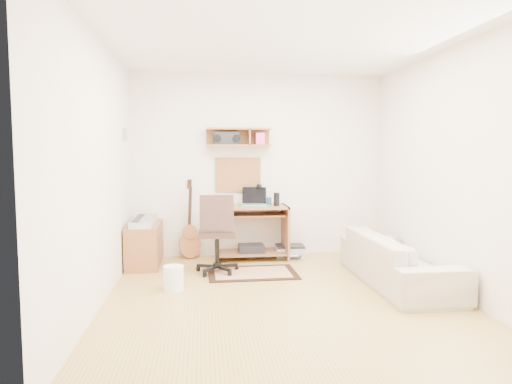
{
  "coord_description": "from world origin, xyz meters",
  "views": [
    {
      "loc": [
        -0.81,
        -4.56,
        1.49
      ],
      "look_at": [
        -0.15,
        1.05,
        1.0
      ],
      "focal_mm": 32.14,
      "sensor_mm": 36.0,
      "label": 1
    }
  ],
  "objects": [
    {
      "name": "ceiling",
      "position": [
        0.0,
        0.0,
        2.6
      ],
      "size": [
        3.6,
        4.0,
        0.01
      ],
      "primitive_type": "cube",
      "color": "white",
      "rests_on": "ground"
    },
    {
      "name": "floor",
      "position": [
        0.0,
        0.0,
        -0.01
      ],
      "size": [
        3.6,
        4.0,
        0.01
      ],
      "primitive_type": "cube",
      "color": "tan",
      "rests_on": "ground"
    },
    {
      "name": "cabinet",
      "position": [
        -1.58,
        1.55,
        0.28
      ],
      "size": [
        0.4,
        0.9,
        0.55
      ],
      "primitive_type": "cube",
      "color": "#9B5D36",
      "rests_on": "floor"
    },
    {
      "name": "sofa",
      "position": [
        1.38,
        0.32,
        0.37
      ],
      "size": [
        0.56,
        1.91,
        0.75
      ],
      "primitive_type": "imported",
      "rotation": [
        0.0,
        0.0,
        1.57
      ],
      "color": "#B9AB92",
      "rests_on": "floor"
    },
    {
      "name": "waste_basket",
      "position": [
        -1.13,
        0.38,
        0.13
      ],
      "size": [
        0.28,
        0.28,
        0.26
      ],
      "primitive_type": "cylinder",
      "rotation": [
        0.0,
        0.0,
        -0.34
      ],
      "color": "white",
      "rests_on": "floor"
    },
    {
      "name": "printer",
      "position": [
        0.43,
        1.81,
        0.09
      ],
      "size": [
        0.42,
        0.34,
        0.15
      ],
      "primitive_type": "cube",
      "rotation": [
        0.0,
        0.0,
        -0.05
      ],
      "color": "#A5A8AA",
      "rests_on": "floor"
    },
    {
      "name": "left_wall",
      "position": [
        -1.8,
        0.0,
        1.3
      ],
      "size": [
        0.01,
        4.0,
        2.6
      ],
      "primitive_type": "cube",
      "color": "white",
      "rests_on": "ground"
    },
    {
      "name": "laptop",
      "position": [
        -0.1,
        1.71,
        0.88
      ],
      "size": [
        0.39,
        0.39,
        0.26
      ],
      "primitive_type": null,
      "rotation": [
        0.0,
        0.0,
        -0.17
      ],
      "color": "silver",
      "rests_on": "desk"
    },
    {
      "name": "music_keyboard",
      "position": [
        -1.58,
        1.55,
        0.59
      ],
      "size": [
        0.27,
        0.87,
        0.08
      ],
      "primitive_type": "cube",
      "color": "#B2B5BA",
      "rests_on": "cabinet"
    },
    {
      "name": "desk_lamp",
      "position": [
        0.03,
        1.87,
        0.9
      ],
      "size": [
        0.1,
        0.1,
        0.3
      ],
      "primitive_type": null,
      "color": "black",
      "rests_on": "desk"
    },
    {
      "name": "rug",
      "position": [
        -0.21,
        0.94,
        0.01
      ],
      "size": [
        1.1,
        0.74,
        0.01
      ],
      "primitive_type": "cube",
      "rotation": [
        0.0,
        0.0,
        0.01
      ],
      "color": "beige",
      "rests_on": "floor"
    },
    {
      "name": "back_wall",
      "position": [
        0.0,
        2.0,
        1.3
      ],
      "size": [
        3.6,
        0.01,
        2.6
      ],
      "primitive_type": "cube",
      "color": "white",
      "rests_on": "ground"
    },
    {
      "name": "wall_shelf",
      "position": [
        -0.3,
        1.88,
        1.7
      ],
      "size": [
        0.9,
        0.25,
        0.26
      ],
      "primitive_type": "cube",
      "color": "#9B5D36",
      "rests_on": "back_wall"
    },
    {
      "name": "boombox",
      "position": [
        -0.47,
        1.87,
        1.68
      ],
      "size": [
        0.35,
        0.16,
        0.18
      ],
      "primitive_type": "cube",
      "color": "black",
      "rests_on": "wall_shelf"
    },
    {
      "name": "pencil_cup",
      "position": [
        0.13,
        1.83,
        0.8
      ],
      "size": [
        0.07,
        0.07,
        0.1
      ],
      "primitive_type": "cylinder",
      "color": "#2E4B8A",
      "rests_on": "desk"
    },
    {
      "name": "wall_photo",
      "position": [
        -1.79,
        1.5,
        1.72
      ],
      "size": [
        0.02,
        0.2,
        0.15
      ],
      "primitive_type": "cube",
      "color": "#4C8CBF",
      "rests_on": "left_wall"
    },
    {
      "name": "cork_board",
      "position": [
        -0.3,
        1.98,
        1.17
      ],
      "size": [
        0.64,
        0.03,
        0.49
      ],
      "primitive_type": "cube",
      "color": "tan",
      "rests_on": "back_wall"
    },
    {
      "name": "desk",
      "position": [
        -0.14,
        1.73,
        0.38
      ],
      "size": [
        1.0,
        0.55,
        0.75
      ],
      "primitive_type": null,
      "color": "#9B5D36",
      "rests_on": "floor"
    },
    {
      "name": "task_chair",
      "position": [
        -0.63,
        1.05,
        0.5
      ],
      "size": [
        0.53,
        0.53,
        1.0
      ],
      "primitive_type": null,
      "rotation": [
        0.0,
        0.0,
        -0.04
      ],
      "color": "#3C2923",
      "rests_on": "floor"
    },
    {
      "name": "right_wall",
      "position": [
        1.8,
        0.0,
        1.3
      ],
      "size": [
        0.01,
        4.0,
        2.6
      ],
      "primitive_type": "cube",
      "color": "white",
      "rests_on": "ground"
    },
    {
      "name": "guitar",
      "position": [
        -0.99,
        1.86,
        0.56
      ],
      "size": [
        0.34,
        0.26,
        1.12
      ],
      "primitive_type": null,
      "rotation": [
        0.0,
        0.0,
        0.27
      ],
      "color": "#B36637",
      "rests_on": "floor"
    },
    {
      "name": "speaker",
      "position": [
        0.21,
        1.68,
        0.84
      ],
      "size": [
        0.08,
        0.08,
        0.18
      ],
      "primitive_type": "cylinder",
      "color": "black",
      "rests_on": "desk"
    }
  ]
}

